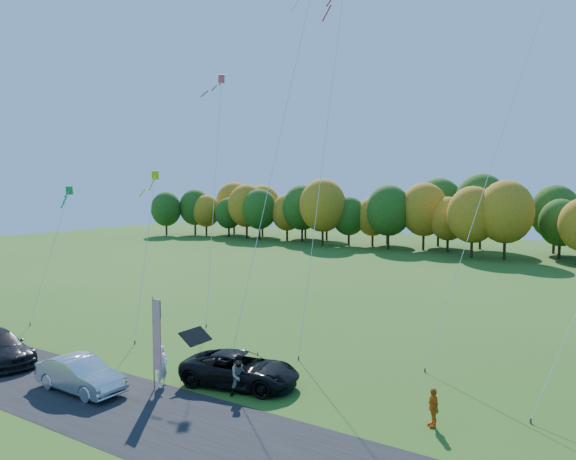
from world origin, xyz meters
The scene contains 15 objects.
ground centered at (0.00, 0.00, 0.00)m, with size 160.00×160.00×0.00m, color #295015.
asphalt_strip centered at (0.00, -4.00, 0.01)m, with size 90.00×6.00×0.01m, color black.
tree_line centered at (0.00, 55.00, 0.00)m, with size 116.00×12.00×10.00m, color #1E4711, non-canonical shape.
black_suv centered at (0.69, 0.84, 0.79)m, with size 2.61×5.66×1.57m, color black.
silver_sedan centered at (-5.04, -3.76, 0.78)m, with size 1.65×4.74×1.56m, color silver.
person_tailgate_a centered at (-2.31, -1.26, 0.98)m, with size 0.71×0.47×1.95m, color white.
person_tailgate_b centered at (1.45, -0.17, 0.93)m, with size 0.90×0.70×1.86m, color gray.
person_east centered at (9.81, 1.48, 0.78)m, with size 0.91×0.38×1.56m, color orange.
feather_flag centered at (-2.10, -1.81, 2.70)m, with size 0.58×0.12×4.40m.
kite_delta_blue centered at (-0.35, 10.69, 12.28)m, with size 3.94×10.98×25.09m.
kite_parafoil_orange centered at (10.54, 13.64, 16.38)m, with size 8.43×13.04×33.25m.
kite_delta_red centered at (-0.79, 6.56, 12.85)m, with size 2.73×10.58×24.08m.
kite_diamond_yellow centered at (-10.66, 5.48, 5.16)m, with size 4.26×5.96×10.72m.
kite_diamond_green centered at (-18.97, 4.21, 4.62)m, with size 2.53×5.32×9.61m.
kite_diamond_pink centered at (-9.53, 10.96, 8.81)m, with size 3.88×6.34×18.01m.
Camera 1 is at (16.78, -19.52, 9.63)m, focal length 35.00 mm.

